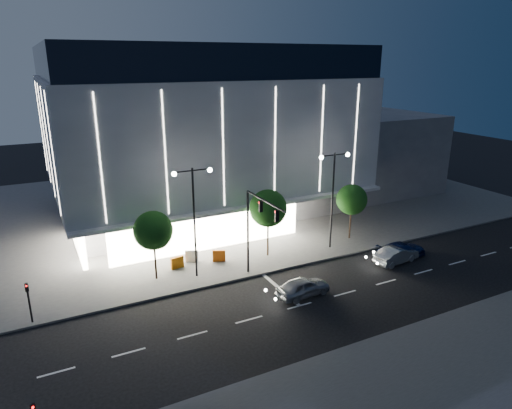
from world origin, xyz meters
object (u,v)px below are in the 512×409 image
object	(u,v)px
street_lamp_east	(333,186)
tree_right	(352,201)
traffic_mast	(256,221)
barrier_d	(192,256)
car_second	(396,255)
street_lamp_west	(194,207)
tree_mid	(268,210)
car_lead	(303,287)
ped_signal_far	(29,299)
tree_left	(154,232)
car_third	(402,250)
barrier_a	(177,263)
barrier_c	(219,256)

from	to	relation	value
street_lamp_east	tree_right	size ratio (longest dim) A/B	1.63
traffic_mast	barrier_d	world-z (taller)	traffic_mast
street_lamp_east	car_second	xyz separation A→B (m)	(3.27, -5.06, -5.25)
street_lamp_west	tree_right	distance (m)	16.19
tree_mid	barrier_d	size ratio (longest dim) A/B	5.59
traffic_mast	car_lead	size ratio (longest dim) A/B	1.69
street_lamp_east	tree_mid	bearing A→B (deg)	170.31
street_lamp_west	car_second	size ratio (longest dim) A/B	2.09
ped_signal_far	tree_left	size ratio (longest dim) A/B	0.52
car_third	barrier_d	xyz separation A→B (m)	(-16.94, 7.22, -0.03)
car_second	barrier_a	world-z (taller)	car_second
tree_mid	barrier_a	world-z (taller)	tree_mid
traffic_mast	car_third	size ratio (longest dim) A/B	1.52
ped_signal_far	car_second	bearing A→B (deg)	-7.17
street_lamp_east	car_third	bearing A→B (deg)	-44.50
street_lamp_east	car_second	size ratio (longest dim) A/B	2.09
barrier_c	barrier_d	distance (m)	2.34
street_lamp_east	barrier_d	xyz separation A→B (m)	(-12.44, 2.80, -5.31)
car_lead	car_second	xyz separation A→B (m)	(10.27, 1.30, -0.00)
street_lamp_east	tree_right	xyz separation A→B (m)	(3.03, 1.02, -2.07)
tree_right	car_third	distance (m)	6.49
ped_signal_far	car_lead	size ratio (longest dim) A/B	0.72
tree_right	car_lead	xyz separation A→B (m)	(-10.03, -7.38, -3.17)
barrier_c	tree_mid	bearing A→B (deg)	12.22
traffic_mast	tree_mid	world-z (taller)	traffic_mast
car_lead	barrier_c	size ratio (longest dim) A/B	3.81
tree_left	traffic_mast	bearing A→B (deg)	-27.84
street_lamp_east	car_third	world-z (taller)	street_lamp_east
barrier_c	street_lamp_west	bearing A→B (deg)	-124.66
street_lamp_east	ped_signal_far	xyz separation A→B (m)	(-25.00, -1.50, -4.07)
tree_mid	car_third	size ratio (longest dim) A/B	1.32
tree_left	car_third	bearing A→B (deg)	-14.89
car_lead	tree_mid	bearing A→B (deg)	-12.37
barrier_a	car_third	bearing A→B (deg)	-27.98
car_second	tree_right	bearing A→B (deg)	-4.81
car_lead	car_second	bearing A→B (deg)	-87.22
tree_right	barrier_c	xyz separation A→B (m)	(-13.37, 0.74, -3.23)
street_lamp_east	tree_left	bearing A→B (deg)	176.35
street_lamp_east	car_third	xyz separation A→B (m)	(4.50, -4.42, -5.28)
car_third	barrier_a	world-z (taller)	car_third
street_lamp_west	car_third	size ratio (longest dim) A/B	1.93
barrier_c	barrier_a	bearing A→B (deg)	-162.93
ped_signal_far	car_second	size ratio (longest dim) A/B	0.70
car_lead	tree_right	bearing A→B (deg)	-58.10
ped_signal_far	barrier_d	bearing A→B (deg)	18.89
barrier_a	barrier_c	distance (m)	3.62
traffic_mast	barrier_c	bearing A→B (deg)	106.85
tree_right	car_lead	distance (m)	12.85
tree_left	tree_right	size ratio (longest dim) A/B	1.04
traffic_mast	ped_signal_far	distance (m)	16.35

